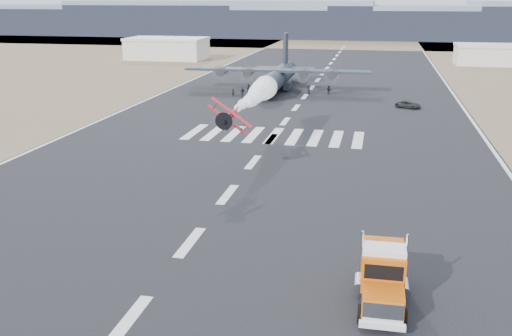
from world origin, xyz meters
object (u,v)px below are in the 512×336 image
(crew_b, at_px, (259,90))
(crew_d, at_px, (242,92))
(hangar_left, at_px, (167,48))
(transport_aircraft, at_px, (278,76))
(support_vehicle, at_px, (408,105))
(crew_g, at_px, (276,92))
(semi_truck, at_px, (383,275))
(aerobatic_biplane, at_px, (229,117))
(crew_f, at_px, (329,90))
(crew_h, at_px, (249,88))
(hangar_right, at_px, (492,54))
(crew_e, at_px, (309,89))
(crew_a, at_px, (233,92))
(crew_c, at_px, (248,91))

(crew_b, distance_m, crew_d, 4.05)
(hangar_left, relative_size, transport_aircraft, 0.63)
(support_vehicle, bearing_deg, crew_g, 98.78)
(support_vehicle, bearing_deg, hangar_left, 70.16)
(crew_b, relative_size, crew_d, 1.04)
(semi_truck, relative_size, transport_aircraft, 0.23)
(aerobatic_biplane, relative_size, crew_d, 2.69)
(crew_f, height_order, crew_h, crew_f)
(crew_f, bearing_deg, hangar_right, -78.91)
(transport_aircraft, relative_size, crew_e, 21.38)
(hangar_right, xyz_separation_m, crew_d, (-58.15, -68.74, -2.10))
(crew_d, bearing_deg, hangar_right, 28.77)
(crew_e, height_order, crew_h, crew_e)
(semi_truck, distance_m, crew_f, 82.87)
(aerobatic_biplane, height_order, crew_h, aerobatic_biplane)
(semi_truck, distance_m, crew_d, 80.44)
(support_vehicle, xyz_separation_m, crew_g, (-25.46, 6.97, 0.25))
(transport_aircraft, bearing_deg, crew_b, -109.53)
(aerobatic_biplane, distance_m, transport_aircraft, 60.74)
(semi_truck, xyz_separation_m, crew_b, (-24.65, 78.46, -0.99))
(hangar_left, bearing_deg, crew_d, -57.99)
(crew_a, distance_m, crew_e, 15.72)
(crew_c, bearing_deg, crew_a, -31.80)
(crew_h, bearing_deg, crew_b, -1.02)
(crew_a, bearing_deg, hangar_left, -64.15)
(hangar_left, distance_m, semi_truck, 154.76)
(crew_h, bearing_deg, transport_aircraft, 82.87)
(hangar_left, relative_size, crew_c, 14.71)
(crew_d, distance_m, crew_e, 13.97)
(transport_aircraft, distance_m, crew_d, 11.76)
(aerobatic_biplane, distance_m, crew_g, 52.17)
(aerobatic_biplane, relative_size, crew_a, 3.08)
(crew_f, bearing_deg, semi_truck, 142.42)
(hangar_left, distance_m, hangar_right, 98.13)
(crew_d, xyz_separation_m, crew_e, (12.53, 6.17, 0.01))
(crew_d, xyz_separation_m, crew_f, (16.59, 6.56, -0.01))
(crew_c, bearing_deg, crew_b, 118.31)
(aerobatic_biplane, relative_size, crew_f, 2.71)
(crew_a, distance_m, crew_b, 5.59)
(hangar_right, relative_size, crew_e, 11.22)
(crew_b, height_order, crew_c, crew_b)
(semi_truck, bearing_deg, crew_c, 108.03)
(crew_c, height_order, crew_e, crew_e)
(transport_aircraft, bearing_deg, crew_f, -19.27)
(aerobatic_biplane, relative_size, crew_e, 2.66)
(crew_c, bearing_deg, hangar_left, -131.89)
(hangar_left, bearing_deg, crew_b, -54.95)
(crew_b, relative_size, crew_f, 1.05)
(hangar_left, distance_m, crew_b, 74.39)
(crew_f, relative_size, crew_g, 1.01)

